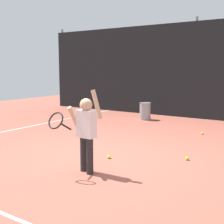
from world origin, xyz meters
TOP-DOWN VIEW (x-y plane):
  - ground_plane at (0.00, 0.00)m, footprint 20.00×20.00m
  - court_line_sideline at (-3.43, 1.00)m, footprint 0.05×9.00m
  - back_fence_windscreen at (0.00, 5.42)m, footprint 12.16×0.08m
  - fence_post_0 at (-5.93, 5.48)m, footprint 0.09×0.09m
  - fence_post_1 at (0.00, 5.48)m, footprint 0.09×0.09m
  - tennis_player at (0.37, -0.86)m, footprint 0.72×0.58m
  - ball_hopper at (-1.19, 4.22)m, footprint 0.38×0.38m
  - tennis_ball_3 at (0.25, -0.02)m, footprint 0.07×0.07m
  - tennis_ball_5 at (1.51, 0.69)m, footprint 0.07×0.07m
  - tennis_ball_6 at (1.07, 3.00)m, footprint 0.07×0.07m

SIDE VIEW (x-z plane):
  - ground_plane at x=0.00m, z-range 0.00..0.00m
  - court_line_sideline at x=-3.43m, z-range 0.00..0.00m
  - tennis_ball_3 at x=0.25m, z-range 0.00..0.07m
  - tennis_ball_5 at x=1.51m, z-range 0.00..0.07m
  - tennis_ball_6 at x=1.07m, z-range 0.00..0.07m
  - ball_hopper at x=-1.19m, z-range 0.01..0.57m
  - tennis_player at x=0.37m, z-range 0.05..1.40m
  - back_fence_windscreen at x=0.00m, z-range 0.00..3.20m
  - fence_post_0 at x=-5.93m, z-range 0.00..3.35m
  - fence_post_1 at x=0.00m, z-range 0.00..3.35m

